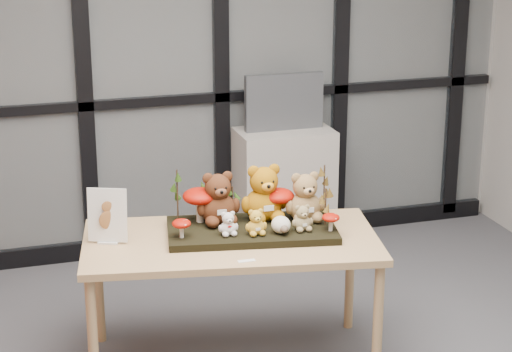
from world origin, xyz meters
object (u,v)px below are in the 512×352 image
object	(u,v)px
bear_beige_small	(302,216)
cabinet	(284,191)
plush_cream_hedgehog	(281,224)
monitor	(284,102)
bear_small_yellow	(256,220)
mushroom_front_right	(331,221)
bear_brown_medium	(218,195)
bear_tan_back	(305,194)
bear_pooh_yellow	(264,189)
sign_holder	(107,218)
bear_white_bow	(228,222)
diorama_tray	(252,230)
mushroom_back_right	(278,202)
mushroom_back_left	(200,203)
display_table	(231,251)
mushroom_front_left	(182,228)

from	to	relation	value
bear_beige_small	cabinet	bearing A→B (deg)	84.86
plush_cream_hedgehog	bear_beige_small	bearing A→B (deg)	14.35
bear_beige_small	monitor	bearing A→B (deg)	85.04
bear_small_yellow	monitor	size ratio (longest dim) A/B	0.28
bear_beige_small	mushroom_front_right	size ratio (longest dim) A/B	1.47
bear_brown_medium	monitor	bearing A→B (deg)	68.52
bear_tan_back	bear_pooh_yellow	bearing A→B (deg)	171.48
sign_holder	monitor	size ratio (longest dim) A/B	0.53
sign_holder	bear_beige_small	bearing A→B (deg)	10.11
bear_pooh_yellow	bear_white_bow	world-z (taller)	bear_pooh_yellow
bear_beige_small	plush_cream_hedgehog	size ratio (longest dim) A/B	1.52
bear_white_bow	sign_holder	bearing A→B (deg)	174.73
bear_pooh_yellow	bear_tan_back	distance (m)	0.21
bear_brown_medium	mushroom_front_right	xyz separation A→B (m)	(0.51, -0.28, -0.10)
plush_cream_hedgehog	diorama_tray	bearing A→B (deg)	143.26
bear_pooh_yellow	bear_brown_medium	world-z (taller)	bear_pooh_yellow
mushroom_back_right	monitor	distance (m)	1.42
mushroom_front_right	monitor	xyz separation A→B (m)	(0.28, 1.56, 0.25)
mushroom_back_left	bear_small_yellow	bearing A→B (deg)	-48.87
bear_pooh_yellow	bear_brown_medium	size ratio (longest dim) A/B	1.09
mushroom_back_left	cabinet	bearing A→B (deg)	54.23
display_table	cabinet	size ratio (longest dim) A/B	1.89
bear_brown_medium	bear_beige_small	bearing A→B (deg)	-21.20
bear_pooh_yellow	mushroom_front_left	bearing A→B (deg)	-154.22
bear_beige_small	mushroom_back_left	xyz separation A→B (m)	(-0.46, 0.27, 0.03)
bear_brown_medium	bear_small_yellow	xyz separation A→B (m)	(0.14, -0.22, -0.08)
mushroom_front_left	mushroom_front_right	bearing A→B (deg)	-9.98
diorama_tray	bear_beige_small	size ratio (longest dim) A/B	5.79
monitor	mushroom_front_right	bearing A→B (deg)	-100.16
plush_cream_hedgehog	bear_brown_medium	bearing A→B (deg)	147.79
mushroom_back_right	mushroom_front_left	bearing A→B (deg)	-168.68
display_table	bear_tan_back	size ratio (longest dim) A/B	5.61
bear_pooh_yellow	mushroom_back_left	bearing A→B (deg)	179.54
plush_cream_hedgehog	sign_holder	xyz separation A→B (m)	(-0.84, 0.22, 0.04)
bear_pooh_yellow	bear_small_yellow	size ratio (longest dim) A/B	2.23
cabinet	plush_cream_hedgehog	bearing A→B (deg)	-109.50
bear_beige_small	plush_cream_hedgehog	bearing A→B (deg)	-165.65
diorama_tray	monitor	distance (m)	1.57
bear_small_yellow	monitor	xyz separation A→B (m)	(0.66, 1.49, 0.23)
bear_small_yellow	sign_holder	size ratio (longest dim) A/B	0.52
mushroom_back_left	mushroom_front_right	xyz separation A→B (m)	(0.60, -0.32, -0.05)
bear_tan_back	mushroom_back_left	world-z (taller)	bear_tan_back
display_table	bear_white_bow	distance (m)	0.18
sign_holder	monitor	bearing A→B (deg)	66.05
mushroom_front_right	bear_brown_medium	bearing A→B (deg)	150.98
bear_brown_medium	bear_beige_small	distance (m)	0.45
mushroom_back_left	mushroom_back_right	world-z (taller)	mushroom_back_left
mushroom_front_left	mushroom_front_right	distance (m)	0.75
bear_tan_back	bear_small_yellow	size ratio (longest dim) A/B	1.94
bear_small_yellow	mushroom_front_right	world-z (taller)	bear_small_yellow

